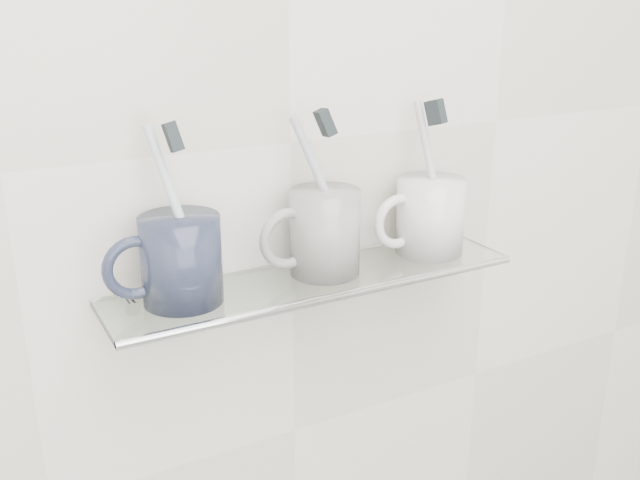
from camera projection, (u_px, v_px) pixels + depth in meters
wall_back at (291, 142)px, 0.85m from camera, size 2.50×0.00×2.50m
shelf_glass at (315, 279)px, 0.85m from camera, size 0.50×0.12×0.01m
shelf_rail at (339, 296)px, 0.80m from camera, size 0.50×0.01×0.01m
bracket_left at (130, 309)px, 0.79m from camera, size 0.02×0.03×0.02m
bracket_right at (433, 248)px, 0.98m from camera, size 0.02×0.03×0.02m
mug_left at (181, 260)px, 0.76m from camera, size 0.10×0.10×0.10m
mug_left_handle at (135, 268)px, 0.74m from camera, size 0.07×0.01×0.07m
toothbrush_left at (178, 213)px, 0.74m from camera, size 0.05×0.06×0.18m
bristles_left at (173, 137)px, 0.72m from camera, size 0.02×0.03×0.04m
mug_center at (325, 232)px, 0.84m from camera, size 0.10×0.10×0.10m
mug_center_handle at (289, 238)px, 0.82m from camera, size 0.07×0.01×0.07m
toothbrush_center at (325, 192)px, 0.82m from camera, size 0.08×0.04×0.18m
bristles_center at (325, 123)px, 0.80m from camera, size 0.02×0.03×0.03m
mug_right at (430, 216)px, 0.91m from camera, size 0.10×0.10×0.10m
mug_right_handle at (398, 221)px, 0.89m from camera, size 0.07×0.01×0.07m
toothbrush_right at (432, 176)px, 0.89m from camera, size 0.04×0.06×0.19m
bristles_right at (436, 112)px, 0.87m from camera, size 0.02×0.03×0.04m
chrome_cap at (448, 243)px, 0.94m from camera, size 0.03×0.03×0.01m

